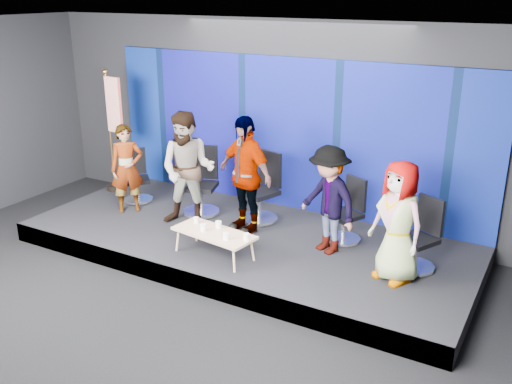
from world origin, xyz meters
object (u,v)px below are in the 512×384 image
chair_c (262,198)px  chair_e (419,246)px  panelist_a (127,169)px  panelist_b (188,170)px  coffee_table (214,234)px  chair_b (202,192)px  panelist_e (398,222)px  mug_d (226,236)px  mug_e (246,237)px  mug_b (203,227)px  panelist_c (245,175)px  mug_c (218,225)px  chair_a (137,184)px  chair_d (346,221)px  panelist_d (328,200)px  mug_a (196,220)px  flag_stand (114,129)px

chair_c → chair_e: 2.76m
panelist_a → panelist_b: bearing=-45.1°
chair_e → coffee_table: 2.86m
chair_b → panelist_e: size_ratio=0.70×
panelist_a → mug_d: size_ratio=15.28×
panelist_e → panelist_a: bearing=-155.7°
panelist_a → mug_e: (2.82, -0.79, -0.33)m
panelist_a → panelist_e: panelist_e is taller
mug_b → mug_e: bearing=2.0°
panelist_c → panelist_b: bearing=-149.8°
mug_c → mug_d: mug_c is taller
panelist_a → mug_b: panelist_a is taller
chair_a → chair_d: 3.93m
panelist_d → chair_d: bearing=102.8°
mug_b → chair_a: bearing=151.4°
panelist_a → mug_c: size_ratio=14.55×
mug_a → flag_stand: bearing=154.8°
panelist_d → panelist_c: bearing=-157.3°
panelist_b → panelist_c: same height
coffee_table → flag_stand: (-3.13, 1.43, 0.87)m
chair_a → panelist_b: panelist_b is taller
panelist_b → mug_e: (1.56, -0.82, -0.50)m
mug_e → mug_c: bearing=163.5°
chair_b → mug_d: 2.01m
chair_c → panelist_d: size_ratio=0.72×
panelist_c → chair_d: bearing=32.3°
panelist_c → mug_d: bearing=-55.1°
chair_d → chair_e: bearing=7.8°
panelist_b → mug_b: bearing=-62.5°
flag_stand → mug_d: bearing=-16.7°
mug_c → chair_a: bearing=156.4°
panelist_a → panelist_b: (1.26, 0.03, 0.17)m
chair_c → chair_d: 1.52m
coffee_table → chair_d: bearing=44.9°
chair_b → mug_d: bearing=-63.5°
panelist_d → panelist_a: bearing=-151.8°
chair_a → mug_a: size_ratio=10.65×
chair_b → panelist_e: 3.67m
panelist_e → mug_a: bearing=-144.5°
mug_a → mug_b: mug_b is taller
chair_c → chair_d: size_ratio=1.16×
chair_a → mug_d: 3.08m
panelist_c → flag_stand: flag_stand is taller
chair_a → chair_b: (1.36, 0.08, 0.07)m
chair_e → flag_stand: 5.86m
coffee_table → mug_c: 0.17m
mug_b → flag_stand: bearing=153.7°
chair_b → coffee_table: (1.12, -1.30, -0.03)m
chair_d → panelist_d: 0.69m
chair_d → panelist_e: (1.01, -0.84, 0.49)m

